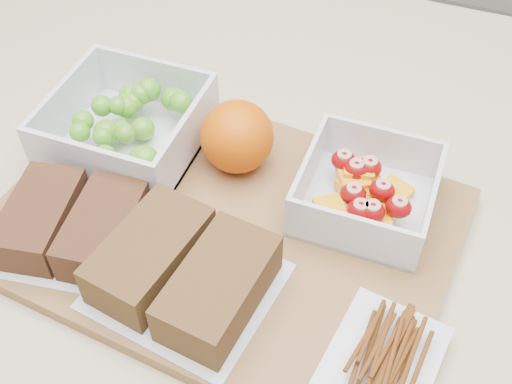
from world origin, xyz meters
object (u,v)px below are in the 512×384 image
Objects in this scene: grape_container at (130,125)px; orange at (237,137)px; fruit_container at (366,193)px; sandwich_bag_center at (184,272)px; sandwich_bag_left at (73,224)px; pretzel_bag at (386,350)px; cutting_board at (224,227)px.

orange reaches higher than grape_container.
grape_container is 1.19× the size of fruit_container.
fruit_container is 0.19m from sandwich_bag_center.
pretzel_bag is at bearing -3.51° from sandwich_bag_left.
pretzel_bag is at bearing -40.28° from orange.
grape_container is at bearing 159.06° from cutting_board.
grape_container is 1.98× the size of orange.
sandwich_bag_center is 1.47× the size of pretzel_bag.
cutting_board is 3.70× the size of pretzel_bag.
grape_container is 0.19m from sandwich_bag_center.
sandwich_bag_left reaches higher than pretzel_bag.
pretzel_bag is at bearing -1.53° from sandwich_bag_center.
fruit_container is at bearing 34.11° from cutting_board.
sandwich_bag_left is 0.29m from pretzel_bag.
pretzel_bag is (0.19, -0.16, -0.03)m from orange.
fruit_container is at bearing 110.28° from pretzel_bag.
orange is at bearing 6.27° from grape_container.
cutting_board is at bearing 88.10° from sandwich_bag_center.
cutting_board is 0.08m from sandwich_bag_center.
fruit_container reaches higher than cutting_board.
cutting_board is at bearing -78.26° from orange.
grape_container is 0.13m from sandwich_bag_left.
grape_container is at bearing 179.83° from fruit_container.
cutting_board is at bearing 154.44° from pretzel_bag.
pretzel_bag is (0.05, -0.15, -0.01)m from fruit_container.
fruit_container is 0.14m from orange.
sandwich_bag_center is at bearing -6.46° from sandwich_bag_left.
grape_container is 0.99× the size of sandwich_bag_left.
sandwich_bag_center is at bearing -130.43° from fruit_container.
pretzel_bag reaches higher than cutting_board.
fruit_container is (0.12, 0.06, 0.03)m from cutting_board.
fruit_container is 0.16m from pretzel_bag.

